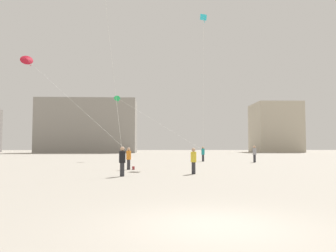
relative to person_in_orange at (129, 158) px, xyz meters
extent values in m
plane|color=#9E9689|center=(3.16, -17.72, -0.90)|extent=(300.00, 300.00, 0.00)
cylinder|color=#2D2D33|center=(0.00, 0.00, -0.53)|extent=(0.24, 0.24, 0.75)
cylinder|color=orange|center=(0.00, 0.00, 0.17)|extent=(0.36, 0.36, 0.65)
sphere|color=tan|center=(0.00, 0.00, 0.62)|extent=(0.24, 0.24, 0.24)
cylinder|color=#2D2D33|center=(7.53, 13.25, -0.51)|extent=(0.25, 0.25, 0.78)
cylinder|color=teal|center=(7.53, 13.25, 0.22)|extent=(0.37, 0.37, 0.68)
sphere|color=tan|center=(7.53, 13.25, 0.68)|extent=(0.25, 0.25, 0.25)
cylinder|color=#2D2D33|center=(12.76, 10.80, -0.49)|extent=(0.27, 0.27, 0.82)
cylinder|color=gray|center=(12.76, 10.80, 0.28)|extent=(0.39, 0.39, 0.71)
sphere|color=tan|center=(12.76, 10.80, 0.77)|extent=(0.27, 0.27, 0.27)
cylinder|color=#2D2D33|center=(4.34, -4.13, -0.53)|extent=(0.24, 0.24, 0.74)
cylinder|color=yellow|center=(4.34, -4.13, 0.17)|extent=(0.36, 0.36, 0.65)
sphere|color=tan|center=(4.34, -4.13, 0.61)|extent=(0.24, 0.24, 0.24)
cylinder|color=#2D2D33|center=(0.04, -5.57, -0.51)|extent=(0.25, 0.25, 0.78)
cylinder|color=black|center=(0.04, -5.57, 0.22)|extent=(0.37, 0.37, 0.68)
sphere|color=tan|center=(0.04, -5.57, 0.68)|extent=(0.25, 0.25, 0.25)
cylinder|color=silver|center=(-0.76, -4.65, 6.45)|extent=(1.63, 1.86, 12.10)
cone|color=red|center=(-12.14, 12.00, 10.39)|extent=(1.61, 1.37, 1.24)
sphere|color=red|center=(-12.01, 12.05, 10.18)|extent=(0.10, 0.10, 0.10)
sphere|color=red|center=(-11.88, 12.10, 9.97)|extent=(0.10, 0.10, 0.10)
sphere|color=red|center=(-11.75, 12.16, 9.76)|extent=(0.10, 0.10, 0.10)
cylinder|color=silver|center=(-6.07, 6.00, 5.39)|extent=(12.16, 12.01, 10.00)
cone|color=green|center=(-2.69, 16.72, 6.84)|extent=(0.82, 0.61, 0.67)
sphere|color=green|center=(-2.64, 16.59, 6.63)|extent=(0.10, 0.10, 0.10)
sphere|color=green|center=(-2.60, 16.46, 6.42)|extent=(0.10, 0.10, 0.10)
sphere|color=green|center=(-2.55, 16.33, 6.21)|extent=(0.10, 0.10, 0.10)
cylinder|color=silver|center=(2.42, 14.99, 3.62)|extent=(10.23, 3.49, 6.45)
pyramid|color=#1EB2C6|center=(6.84, 7.54, 13.73)|extent=(0.83, 1.11, 0.48)
sphere|color=#1EB2C6|center=(6.82, 7.39, 13.50)|extent=(0.10, 0.10, 0.10)
sphere|color=#1EB2C6|center=(6.83, 7.25, 13.29)|extent=(0.10, 0.10, 0.10)
sphere|color=#1EB2C6|center=(6.84, 7.11, 13.08)|extent=(0.10, 0.10, 0.10)
cylinder|color=silver|center=(7.17, 10.39, 7.06)|extent=(0.73, 5.74, 13.31)
cube|color=gray|center=(-15.84, 66.33, 6.27)|extent=(25.94, 10.48, 14.34)
cube|color=#B2A893|center=(38.16, 73.53, 6.36)|extent=(13.04, 14.02, 14.52)
cube|color=maroon|center=(0.35, 0.10, -0.78)|extent=(0.20, 0.34, 0.24)
camera|label=1|loc=(1.83, -25.12, 0.83)|focal=35.93mm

